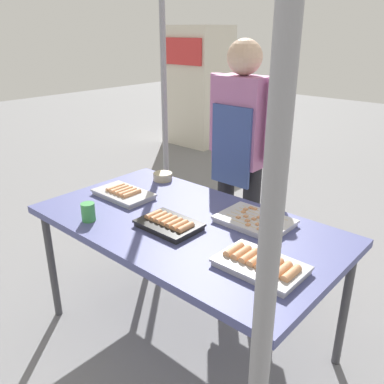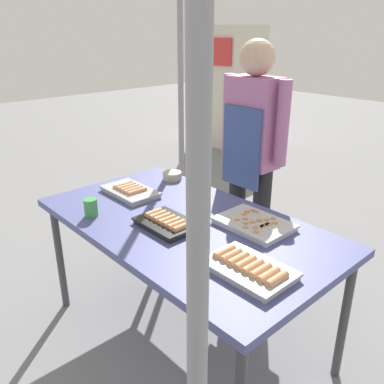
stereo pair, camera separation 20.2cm
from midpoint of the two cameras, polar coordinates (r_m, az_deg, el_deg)
name	(u,v)px [view 1 (the left image)]	position (r m, az deg, el deg)	size (l,w,h in m)	color
ground_plane	(186,336)	(2.53, -3.23, -19.66)	(18.00, 18.00, 0.00)	slate
stall_table	(186,230)	(2.13, -3.63, -5.49)	(1.60, 0.90, 0.75)	#4C518C
tray_grilled_sausages	(124,193)	(2.45, -11.88, -0.22)	(0.36, 0.21, 0.05)	#ADADB2
tray_meat_skewers	(255,221)	(2.08, 6.10, -4.12)	(0.37, 0.26, 0.04)	silver
tray_pork_links	(169,224)	(2.04, -6.12, -4.55)	(0.31, 0.22, 0.05)	black
tray_spring_rolls	(261,265)	(1.71, 6.29, -10.22)	(0.36, 0.24, 0.06)	#ADADB2
condiment_bowl	(163,177)	(2.68, -6.31, 2.15)	(0.13, 0.13, 0.05)	#BFB28C
drink_cup_near_edge	(88,212)	(2.19, -17.01, -2.77)	(0.07, 0.07, 0.10)	#3F994C
vendor_woman	(240,144)	(2.73, 4.72, 6.80)	(0.52, 0.23, 1.63)	black
neighbor_stall_left	(198,86)	(6.34, -0.13, 14.68)	(0.86, 0.76, 1.73)	beige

